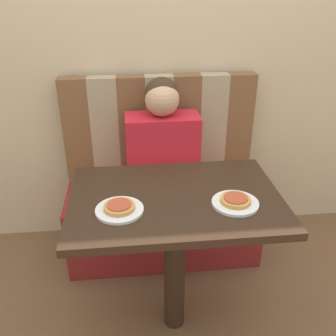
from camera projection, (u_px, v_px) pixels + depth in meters
ground_plane at (174, 321)px, 1.92m from camera, size 12.00×12.00×0.00m
wall_back at (157, 32)px, 2.10m from camera, size 7.00×0.05×2.60m
booth_seat at (163, 220)px, 2.34m from camera, size 1.14×0.48×0.44m
booth_backrest at (159, 128)px, 2.26m from camera, size 1.14×0.09×0.64m
dining_table at (175, 219)px, 1.63m from camera, size 0.89×0.62×0.75m
person at (162, 140)px, 2.09m from camera, size 0.41×0.22×0.67m
plate_left at (120, 210)px, 1.47m from camera, size 0.19×0.19×0.01m
plate_right at (235, 203)px, 1.52m from camera, size 0.19×0.19×0.01m
pizza_left at (119, 207)px, 1.47m from camera, size 0.12×0.12×0.02m
pizza_right at (236, 200)px, 1.51m from camera, size 0.12×0.12×0.02m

